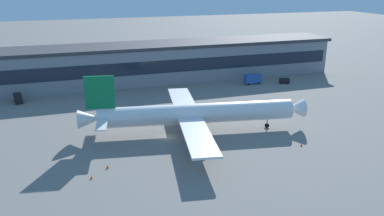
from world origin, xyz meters
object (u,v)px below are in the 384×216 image
Objects in this scene: airliner at (193,114)px; stair_truck at (253,79)px; crew_van at (18,98)px; baggage_tug at (284,80)px; traffic_cone_1 at (302,145)px; traffic_cone_0 at (91,177)px; traffic_cone_2 at (108,167)px.

airliner is 9.30× the size of stair_truck.
crew_van is (-79.82, 2.43, -0.52)m from stair_truck.
traffic_cone_1 is at bearing -116.86° from baggage_tug.
traffic_cone_0 is (18.12, -56.73, -1.14)m from crew_van.
traffic_cone_1 reaches higher than traffic_cone_0.
crew_van is at bearing 178.25° from stair_truck.
stair_truck is 9.48× the size of traffic_cone_0.
stair_truck is at bearing 75.13° from traffic_cone_1.
stair_truck reaches higher than traffic_cone_0.
stair_truck is at bearing 41.35° from traffic_cone_0.
airliner reaches higher than crew_van.
crew_van is (-44.45, 39.86, -3.39)m from airliner.
airliner reaches higher than traffic_cone_0.
baggage_tug is 6.29× the size of traffic_cone_0.
traffic_cone_1 is (47.49, 0.80, 0.01)m from traffic_cone_0.
stair_truck reaches higher than baggage_tug.
traffic_cone_2 is at bearing -67.93° from crew_van.
traffic_cone_0 is at bearing -72.29° from crew_van.
stair_truck is (-11.42, 2.90, 0.89)m from baggage_tug.
stair_truck is 55.38m from traffic_cone_1.
crew_van is 7.50× the size of traffic_cone_2.
traffic_cone_2 reaches higher than traffic_cone_0.
traffic_cone_0 is 47.50m from traffic_cone_1.
traffic_cone_2 is (-69.65, -47.92, -0.72)m from baggage_tug.
crew_van reaches higher than traffic_cone_1.
airliner is 14.02× the size of baggage_tug.
traffic_cone_2 reaches higher than traffic_cone_1.
traffic_cone_1 is (65.61, -55.94, -1.12)m from crew_van.
stair_truck is 77.30m from traffic_cone_2.
stair_truck is 82.20m from traffic_cone_0.
stair_truck reaches higher than crew_van.
traffic_cone_1 is (21.16, -16.07, -4.52)m from airliner.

